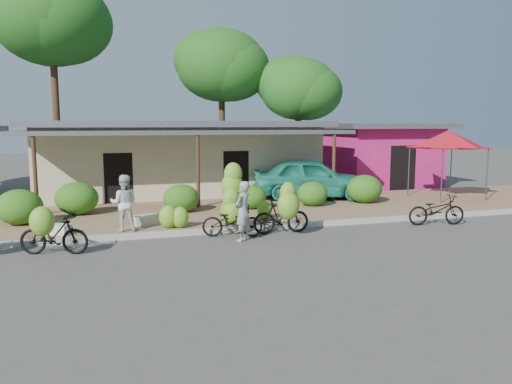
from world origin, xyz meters
The scene contains 27 objects.
ground centered at (0.00, 0.00, 0.00)m, with size 100.00×100.00×0.00m, color #494744.
sidewalk centered at (0.00, 5.00, 0.06)m, with size 60.00×6.00×0.12m, color #93764F.
curb centered at (0.00, 2.00, 0.07)m, with size 60.00×0.25×0.15m, color #A8A399.
shop_main centered at (0.00, 10.93, 1.72)m, with size 13.00×8.50×3.35m.
shop_pink centered at (10.50, 10.99, 1.67)m, with size 6.00×6.00×3.25m.
tree_far_center centered at (-5.69, 16.11, 8.59)m, with size 5.90×5.84×10.83m.
tree_center_right centered at (3.31, 16.61, 6.68)m, with size 5.32×5.21×8.67m.
tree_near_right centered at (7.31, 14.61, 5.31)m, with size 4.58×4.41×7.01m.
hedge_0 centered at (-5.94, 4.53, 0.67)m, with size 1.42×1.28×1.11m, color #256216.
hedge_1 centered at (-4.30, 5.81, 0.69)m, with size 1.45×1.31×1.13m, color #256216.
hedge_2 centered at (-0.79, 5.23, 0.62)m, with size 1.27×1.15×0.99m, color #256216.
hedge_3 centered at (1.78, 5.15, 0.56)m, with size 1.12×1.01×0.88m, color #256216.
hedge_4 centered at (4.20, 5.07, 0.58)m, with size 1.19×1.07×0.93m, color #256216.
hedge_5 centered at (6.47, 5.13, 0.68)m, with size 1.42×1.28×1.11m, color #256216.
red_canopy centered at (10.47, 5.30, 2.61)m, with size 3.50×3.50×2.86m.
bike_left centered at (-4.71, 0.72, 0.60)m, with size 1.76×1.34×1.32m.
bike_center centered at (0.14, 1.67, 0.83)m, with size 1.83×1.39×2.11m.
bike_right centered at (1.54, 1.18, 0.68)m, with size 1.73×1.21×1.60m.
bike_far_right centered at (6.74, 1.03, 0.48)m, with size 1.93×1.00×0.97m.
loose_banana_a centered at (-1.61, 2.59, 0.47)m, with size 0.56×0.48×0.70m, color #76A629.
loose_banana_b centered at (-1.27, 2.52, 0.44)m, with size 0.52×0.44×0.65m, color #76A629.
loose_banana_c centered at (1.57, 2.99, 0.43)m, with size 0.50×0.43×0.63m, color #76A629.
sack_near centered at (-2.15, 3.34, 0.27)m, with size 0.85×0.40×0.30m, color beige.
sack_far centered at (-4.75, 2.74, 0.26)m, with size 0.75×0.38×0.28m, color beige.
vendor centered at (0.21, 0.83, 0.83)m, with size 0.61×0.40×1.67m, color gray.
bystander centered at (-2.88, 2.60, 0.95)m, with size 0.80×0.62×1.65m, color silver.
teal_van centered at (4.98, 6.86, 0.96)m, with size 1.99×4.96×1.69m, color #1B7A61.
Camera 1 is at (-3.58, -12.21, 3.22)m, focal length 35.00 mm.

